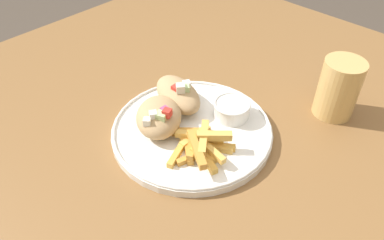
# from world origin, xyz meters

# --- Properties ---
(table) EXTENTS (1.19, 1.19, 0.72)m
(table) POSITION_xyz_m (0.00, 0.00, 0.64)
(table) COLOR brown
(table) RESTS_ON ground_plane
(plate) EXTENTS (0.29, 0.29, 0.02)m
(plate) POSITION_xyz_m (-0.01, -0.03, 0.73)
(plate) COLOR white
(plate) RESTS_ON table
(pita_sandwich_near) EXTENTS (0.13, 0.13, 0.06)m
(pita_sandwich_near) POSITION_xyz_m (-0.05, -0.07, 0.76)
(pita_sandwich_near) COLOR tan
(pita_sandwich_near) RESTS_ON plate
(pita_sandwich_far) EXTENTS (0.14, 0.10, 0.06)m
(pita_sandwich_far) POSITION_xyz_m (-0.08, -0.00, 0.75)
(pita_sandwich_far) COLOR tan
(pita_sandwich_far) RESTS_ON plate
(fries_pile) EXTENTS (0.12, 0.12, 0.04)m
(fries_pile) POSITION_xyz_m (0.04, -0.06, 0.74)
(fries_pile) COLOR gold
(fries_pile) RESTS_ON plate
(sauce_ramekin) EXTENTS (0.07, 0.07, 0.03)m
(sauce_ramekin) POSITION_xyz_m (0.02, 0.04, 0.75)
(sauce_ramekin) COLOR white
(sauce_ramekin) RESTS_ON plate
(water_glass) EXTENTS (0.08, 0.08, 0.12)m
(water_glass) POSITION_xyz_m (0.15, 0.20, 0.77)
(water_glass) COLOR tan
(water_glass) RESTS_ON table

